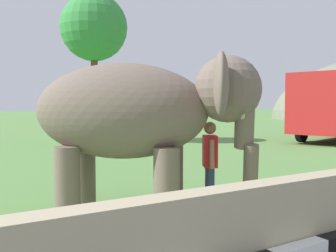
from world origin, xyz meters
The scene contains 4 objects.
barrier_parapet centered at (2.00, 4.09, 0.50)m, with size 28.00×0.36×1.00m, color tan.
elephant centered at (2.15, 6.71, 1.82)m, with size 3.93×3.67×2.82m.
person_handler centered at (3.35, 6.30, 0.93)m, with size 0.41×0.63×1.66m.
tree_distant centered at (6.19, 19.73, 5.85)m, with size 3.44×3.44×7.62m.
Camera 1 is at (-1.03, 0.63, 1.98)m, focal length 41.38 mm.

